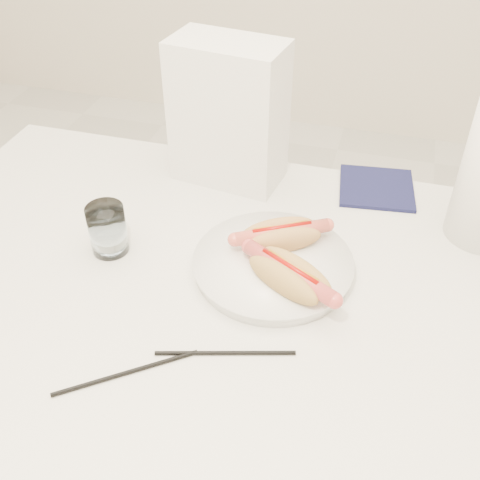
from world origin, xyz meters
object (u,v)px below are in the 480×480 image
(hotdog_left, at_px, (282,235))
(plate, at_px, (273,266))
(table, at_px, (226,315))
(hotdog_right, at_px, (289,276))
(water_glass, at_px, (108,229))
(napkin_box, at_px, (228,114))

(hotdog_left, bearing_deg, plate, -124.14)
(table, height_order, hotdog_right, hotdog_right)
(table, distance_m, hotdog_right, 0.14)
(water_glass, xyz_separation_m, napkin_box, (0.13, 0.28, 0.09))
(plate, xyz_separation_m, hotdog_left, (0.00, 0.04, 0.03))
(hotdog_right, xyz_separation_m, napkin_box, (-0.19, 0.30, 0.10))
(plate, height_order, hotdog_left, hotdog_left)
(plate, height_order, napkin_box, napkin_box)
(hotdog_left, bearing_deg, napkin_box, 96.36)
(hotdog_right, bearing_deg, napkin_box, 150.49)
(napkin_box, bearing_deg, hotdog_left, -45.61)
(hotdog_left, relative_size, water_glass, 1.71)
(plate, bearing_deg, napkin_box, 120.55)
(table, height_order, water_glass, water_glass)
(water_glass, bearing_deg, plate, 4.61)
(table, distance_m, hotdog_left, 0.16)
(hotdog_left, distance_m, hotdog_right, 0.10)
(table, bearing_deg, hotdog_right, 8.20)
(table, xyz_separation_m, water_glass, (-0.22, 0.04, 0.10))
(plate, distance_m, water_glass, 0.28)
(table, distance_m, napkin_box, 0.39)
(hotdog_left, relative_size, napkin_box, 0.54)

